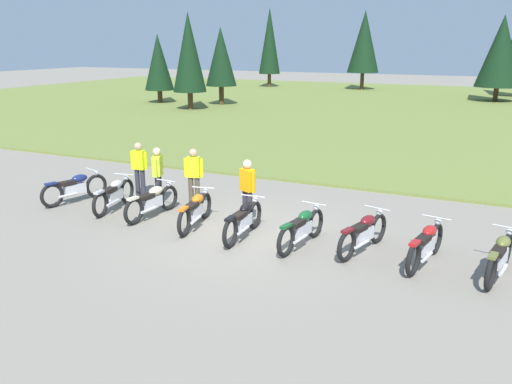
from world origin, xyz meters
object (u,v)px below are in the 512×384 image
at_px(motorcycle_black, 243,220).
at_px(rider_near_row_end, 158,173).
at_px(motorcycle_cream, 152,201).
at_px(rider_in_hivis_vest, 247,188).
at_px(motorcycle_british_green, 302,228).
at_px(motorcycle_silver, 114,194).
at_px(motorcycle_maroon, 364,233).
at_px(motorcycle_orange, 195,210).
at_px(rider_checking_bike, 194,175).
at_px(motorcycle_navy, 75,188).
at_px(rider_with_back_turned, 139,167).
at_px(motorcycle_olive, 500,256).
at_px(motorcycle_red, 426,244).

relative_size(motorcycle_black, rider_near_row_end, 1.26).
xyz_separation_m(motorcycle_cream, rider_in_hivis_vest, (2.52, 0.55, 0.51)).
bearing_deg(motorcycle_british_green, rider_near_row_end, 165.67).
bearing_deg(motorcycle_silver, motorcycle_maroon, -0.94).
height_order(motorcycle_orange, motorcycle_maroon, same).
bearing_deg(rider_in_hivis_vest, rider_checking_bike, 162.00).
bearing_deg(motorcycle_navy, rider_checking_bike, 16.83).
height_order(motorcycle_maroon, rider_in_hivis_vest, rider_in_hivis_vest).
relative_size(motorcycle_navy, rider_with_back_turned, 1.22).
distance_m(motorcycle_navy, motorcycle_orange, 4.26).
bearing_deg(rider_near_row_end, motorcycle_navy, -162.60).
bearing_deg(motorcycle_silver, rider_near_row_end, 42.21).
xyz_separation_m(motorcycle_olive, rider_in_hivis_vest, (-5.84, 0.74, 0.51)).
bearing_deg(rider_in_hivis_vest, motorcycle_maroon, -10.45).
bearing_deg(motorcycle_orange, motorcycle_silver, 174.31).
xyz_separation_m(motorcycle_navy, rider_in_hivis_vest, (5.33, 0.39, 0.51)).
relative_size(motorcycle_olive, rider_near_row_end, 1.25).
bearing_deg(motorcycle_maroon, motorcycle_red, -5.63).
height_order(motorcycle_olive, rider_in_hivis_vest, rider_in_hivis_vest).
xyz_separation_m(rider_checking_bike, rider_with_back_turned, (-1.93, 0.12, 0.00)).
bearing_deg(rider_in_hivis_vest, motorcycle_red, -9.02).
distance_m(motorcycle_maroon, rider_in_hivis_vest, 3.21).
bearing_deg(motorcycle_silver, rider_in_hivis_vest, 6.79).
bearing_deg(motorcycle_cream, motorcycle_silver, 176.21).
xyz_separation_m(rider_in_hivis_vest, rider_with_back_turned, (-3.89, 0.75, 0.00)).
bearing_deg(motorcycle_black, rider_near_row_end, 159.05).
height_order(motorcycle_black, motorcycle_maroon, same).
bearing_deg(motorcycle_cream, rider_with_back_turned, 136.40).
relative_size(motorcycle_black, motorcycle_maroon, 1.02).
bearing_deg(motorcycle_british_green, rider_checking_bike, 158.31).
bearing_deg(motorcycle_orange, rider_with_back_turned, 152.04).
relative_size(motorcycle_orange, rider_in_hivis_vest, 1.25).
relative_size(motorcycle_orange, rider_near_row_end, 1.25).
bearing_deg(rider_checking_bike, motorcycle_red, -11.83).
bearing_deg(motorcycle_navy, motorcycle_cream, -3.30).
bearing_deg(motorcycle_cream, rider_checking_bike, 64.45).
bearing_deg(motorcycle_navy, motorcycle_black, -5.17).
relative_size(motorcycle_navy, rider_near_row_end, 1.22).
relative_size(motorcycle_silver, rider_with_back_turned, 1.25).
height_order(motorcycle_british_green, rider_near_row_end, rider_near_row_end).
bearing_deg(motorcycle_red, motorcycle_orange, -179.69).
height_order(motorcycle_orange, motorcycle_olive, same).
distance_m(motorcycle_red, rider_with_back_turned, 8.48).
height_order(motorcycle_black, motorcycle_british_green, same).
bearing_deg(motorcycle_orange, motorcycle_black, -6.56).
bearing_deg(motorcycle_maroon, rider_near_row_end, 171.25).
xyz_separation_m(motorcycle_silver, rider_near_row_end, (0.90, 0.82, 0.51)).
bearing_deg(rider_with_back_turned, motorcycle_orange, -27.96).
xyz_separation_m(motorcycle_black, rider_near_row_end, (-3.29, 1.26, 0.51)).
bearing_deg(motorcycle_maroon, rider_with_back_turned, 169.26).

